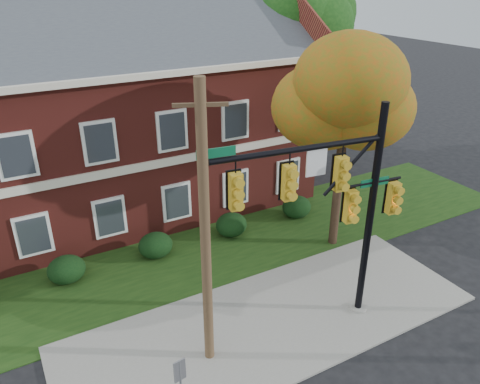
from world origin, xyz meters
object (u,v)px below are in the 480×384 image
tree_near_right (355,89)px  hedge_left (66,270)px  tree_right_rear (303,21)px  utility_pole (205,235)px  traffic_signal (336,199)px  hedge_right (231,225)px  tree_far_rear (87,6)px  hedge_far_right (297,207)px  sign_post (181,383)px  hedge_center (156,245)px  apartment_building (108,108)px

tree_near_right → hedge_left: bearing=165.2°
tree_right_rear → utility_pole: size_ratio=1.25×
traffic_signal → utility_pole: (-4.11, 0.36, -0.25)m
hedge_right → tree_far_rear: (-2.16, 13.09, 8.32)m
hedge_far_right → sign_post: 12.08m
hedge_left → sign_post: size_ratio=0.63×
hedge_left → traffic_signal: 10.40m
hedge_far_right → sign_post: bearing=-139.2°
hedge_far_right → tree_right_rear: bearing=54.8°
hedge_right → sign_post: (-5.61, -7.87, 0.98)m
utility_pole → tree_near_right: bearing=45.7°
hedge_center → hedge_far_right: bearing=0.0°
tree_right_rear → hedge_far_right: bearing=-125.2°
sign_post → hedge_right: bearing=46.2°
tree_right_rear → tree_far_rear: 12.20m
hedge_center → hedge_right: 3.50m
hedge_right → hedge_left: bearing=180.0°
tree_right_rear → tree_far_rear: size_ratio=0.92×
tree_near_right → tree_far_rear: bearing=110.3°
hedge_right → hedge_center: bearing=180.0°
hedge_center → hedge_right: (3.50, 0.00, 0.00)m
tree_far_rear → hedge_far_right: bearing=-66.6°
apartment_building → hedge_right: 7.73m
hedge_left → hedge_far_right: (10.50, 0.00, 0.00)m
tree_near_right → sign_post: tree_near_right is taller
tree_far_rear → utility_pole: 19.79m
tree_near_right → hedge_far_right: bearing=94.5°
hedge_left → tree_far_rear: (4.84, 13.09, 8.32)m
hedge_far_right → hedge_center: bearing=180.0°
hedge_right → tree_near_right: size_ratio=0.16×
hedge_far_right → utility_pole: bearing=-141.0°
hedge_center → hedge_right: size_ratio=1.00×
apartment_building → tree_far_rear: (1.34, 7.84, 3.86)m
hedge_far_right → utility_pole: size_ratio=0.17×
apartment_building → sign_post: bearing=-99.1°
hedge_far_right → hedge_left: bearing=180.0°
hedge_far_right → tree_right_rear: size_ratio=0.13×
hedge_right → sign_post: 9.71m
hedge_center → tree_near_right: tree_near_right is taller
apartment_building → tree_right_rear: size_ratio=1.77×
traffic_signal → sign_post: traffic_signal is taller
hedge_right → utility_pole: utility_pole is taller
hedge_right → tree_far_rear: tree_far_rear is taller
hedge_center → tree_far_rear: bearing=84.1°
apartment_building → tree_near_right: 10.97m
hedge_center → traffic_signal: bearing=-60.7°
hedge_left → tree_right_rear: tree_right_rear is taller
hedge_center → utility_pole: 7.17m
hedge_center → traffic_signal: (3.61, -6.44, 4.02)m
hedge_right → apartment_building: bearing=123.7°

